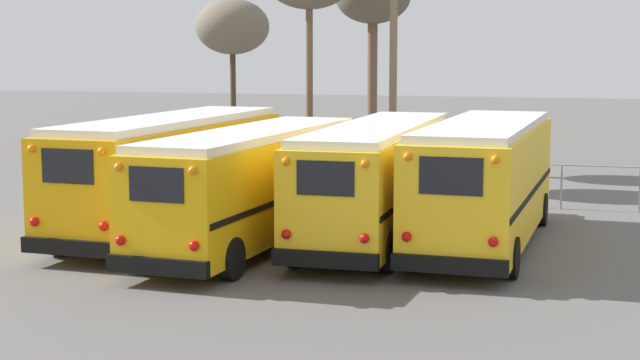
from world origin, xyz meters
The scene contains 8 objects.
ground_plane centered at (0.00, 0.00, 0.00)m, with size 160.00×160.00×0.00m, color #5B5956.
school_bus_0 centered at (-4.26, 0.13, 1.74)m, with size 2.88×10.40×3.19m.
school_bus_1 centered at (-1.42, -1.04, 1.63)m, with size 2.94×10.39×2.99m.
school_bus_2 centered at (1.42, 0.83, 1.67)m, with size 2.55×10.89×3.05m.
school_bus_3 centered at (4.26, 0.53, 1.73)m, with size 2.79×9.73×3.19m.
utility_pole centered at (-0.29, 10.51, 4.36)m, with size 1.80×0.28×8.39m.
bare_tree_1 centered at (-9.13, 17.24, 5.98)m, with size 3.33×3.33×7.27m.
fence_line centered at (0.00, 7.11, 0.98)m, with size 16.57×0.06×1.42m.
Camera 1 is at (7.19, -24.38, 5.02)m, focal length 55.00 mm.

